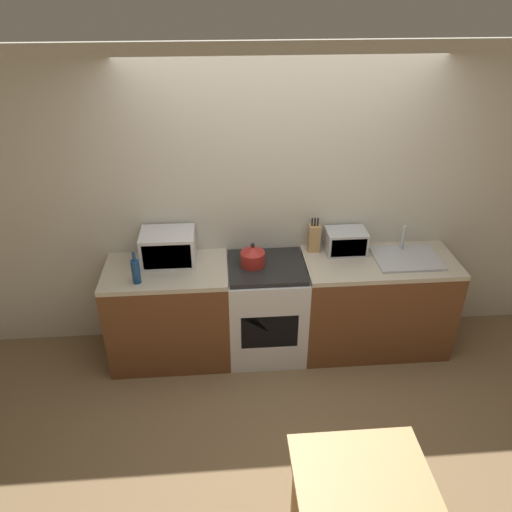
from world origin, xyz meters
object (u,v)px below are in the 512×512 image
kettle (253,256)px  toaster_oven (346,242)px  stove_range (266,309)px  microwave (168,247)px  dining_table (365,505)px  bottle (136,271)px

kettle → toaster_oven: 0.83m
stove_range → microwave: microwave is taller
toaster_oven → dining_table: 2.25m
stove_range → microwave: (-0.81, 0.12, 0.59)m
kettle → bottle: 0.95m
bottle → dining_table: bearing=-53.5°
kettle → microwave: size_ratio=0.47×
toaster_oven → stove_range: bearing=-166.6°
kettle → microwave: (-0.70, 0.11, 0.05)m
bottle → dining_table: 2.32m
kettle → bottle: bearing=-168.4°
kettle → dining_table: 2.10m
stove_range → kettle: size_ratio=4.33×
toaster_oven → bottle: bearing=-168.8°
kettle → dining_table: size_ratio=0.27×
toaster_oven → dining_table: (-0.39, -2.19, -0.34)m
microwave → dining_table: bearing=-62.1°
bottle → dining_table: bottle is taller
stove_range → toaster_oven: bearing=13.4°
bottle → dining_table: (1.36, -1.84, -0.35)m
microwave → dining_table: 2.45m
stove_range → kettle: bearing=173.7°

